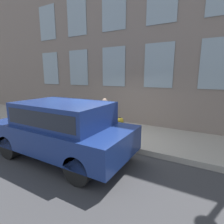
% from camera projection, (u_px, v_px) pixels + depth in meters
% --- Properties ---
extents(ground_plane, '(80.00, 80.00, 0.00)m').
position_uv_depth(ground_plane, '(103.00, 146.00, 6.11)').
color(ground_plane, '#38383A').
extents(sidewalk, '(2.71, 60.00, 0.18)m').
position_uv_depth(sidewalk, '(121.00, 133.00, 7.25)').
color(sidewalk, '#A8A093').
rests_on(sidewalk, ground_plane).
extents(building_facade, '(0.33, 40.00, 9.24)m').
position_uv_depth(building_facade, '(137.00, 24.00, 7.61)').
color(building_facade, gray).
rests_on(building_facade, ground_plane).
extents(fire_hydrant, '(0.36, 0.46, 0.74)m').
position_uv_depth(fire_hydrant, '(120.00, 127.00, 6.44)').
color(fire_hydrant, gold).
rests_on(fire_hydrant, sidewalk).
extents(person, '(0.33, 0.22, 1.35)m').
position_uv_depth(person, '(105.00, 111.00, 7.10)').
color(person, '#232328').
rests_on(person, sidewalk).
extents(parked_truck_navy_near, '(1.95, 4.22, 1.68)m').
position_uv_depth(parked_truck_navy_near, '(63.00, 126.00, 5.10)').
color(parked_truck_navy_near, black).
rests_on(parked_truck_navy_near, ground_plane).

